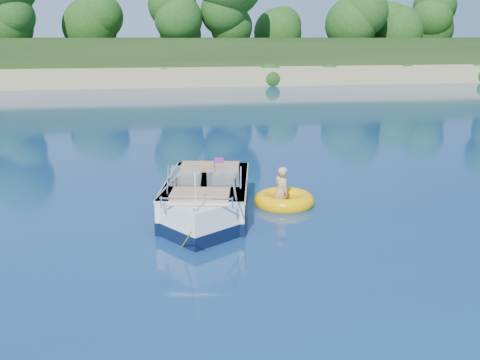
# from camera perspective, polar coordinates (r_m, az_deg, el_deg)

# --- Properties ---
(ground) EXTENTS (160.00, 160.00, 0.00)m
(ground) POSITION_cam_1_polar(r_m,az_deg,el_deg) (11.92, 3.01, -5.03)
(ground) COLOR #0A194A
(ground) RESTS_ON ground
(shoreline) EXTENTS (170.00, 59.00, 6.00)m
(shoreline) POSITION_cam_1_polar(r_m,az_deg,el_deg) (74.76, -8.90, 12.47)
(shoreline) COLOR tan
(shoreline) RESTS_ON ground
(treeline) EXTENTS (150.00, 7.12, 8.19)m
(treeline) POSITION_cam_1_polar(r_m,az_deg,el_deg) (51.98, -8.08, 16.49)
(treeline) COLOR #322010
(treeline) RESTS_ON ground
(motorboat) EXTENTS (2.65, 5.30, 1.79)m
(motorboat) POSITION_cam_1_polar(r_m,az_deg,el_deg) (12.60, -3.65, -2.27)
(motorboat) COLOR white
(motorboat) RESTS_ON ground
(tow_tube) EXTENTS (1.84, 1.84, 0.40)m
(tow_tube) POSITION_cam_1_polar(r_m,az_deg,el_deg) (13.50, 4.75, -2.19)
(tow_tube) COLOR #FFAF00
(tow_tube) RESTS_ON ground
(boy) EXTENTS (0.58, 0.77, 1.39)m
(boy) POSITION_cam_1_polar(r_m,az_deg,el_deg) (13.42, 4.29, -2.74)
(boy) COLOR tan
(boy) RESTS_ON ground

